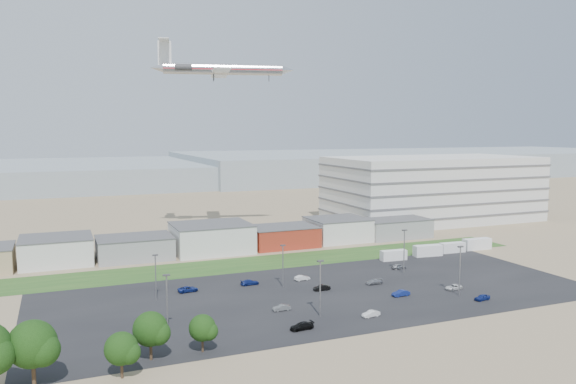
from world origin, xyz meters
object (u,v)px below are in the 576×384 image
parked_car_4 (282,308)px  parked_car_11 (302,278)px  airliner (223,69)px  parked_car_13 (371,314)px  parked_car_6 (250,282)px  parked_car_0 (454,287)px  parked_car_7 (322,288)px  parked_car_8 (399,267)px  parked_car_3 (302,326)px  parked_car_2 (482,297)px  parked_car_9 (188,289)px  box_trailer_a (394,255)px  parked_car_1 (401,293)px  parked_car_12 (374,282)px

parked_car_4 → parked_car_11: (12.88, 19.05, 0.01)m
airliner → parked_car_13: bearing=-75.7°
parked_car_6 → parked_car_13: parked_car_6 is taller
parked_car_0 → parked_car_13: 27.96m
parked_car_4 → parked_car_13: parked_car_13 is taller
airliner → parked_car_7: bearing=-76.0°
parked_car_0 → parked_car_8: 20.61m
parked_car_0 → parked_car_3: bearing=-82.0°
parked_car_2 → parked_car_9: parked_car_2 is taller
parked_car_0 → parked_car_4: parked_car_4 is taller
parked_car_0 → parked_car_3: parked_car_3 is taller
parked_car_9 → parked_car_11: parked_car_9 is taller
parked_car_0 → parked_car_4: bearing=-97.2°
parked_car_0 → parked_car_8: (-0.66, 20.60, 0.07)m
parked_car_3 → parked_car_4: size_ratio=1.25×
parked_car_11 → parked_car_13: size_ratio=1.02×
box_trailer_a → parked_car_7: size_ratio=1.93×
parked_car_1 → parked_car_6: bearing=-129.8°
airliner → parked_car_2: size_ratio=12.98×
parked_car_9 → parked_car_6: bearing=-96.5°
parked_car_0 → parked_car_9: 58.85m
parked_car_8 → parked_car_13: bearing=144.1°
parked_car_8 → parked_car_9: 54.36m
parked_car_3 → parked_car_8: size_ratio=1.20×
parked_car_2 → parked_car_1: bearing=-130.0°
parked_car_0 → parked_car_6: parked_car_6 is taller
parked_car_2 → parked_car_13: bearing=-97.0°
parked_car_1 → parked_car_6: parked_car_1 is taller
box_trailer_a → parked_car_11: (-31.49, -9.44, -0.76)m
parked_car_4 → parked_car_6: size_ratio=0.84×
parked_car_2 → parked_car_12: (-14.40, 19.29, -0.03)m
parked_car_3 → parked_car_7: (14.09, 20.83, -0.02)m
parked_car_12 → parked_car_13: parked_car_13 is taller
parked_car_8 → parked_car_11: bearing=96.4°
parked_car_3 → parked_car_6: (0.76, 31.15, -0.03)m
parked_car_1 → parked_car_8: bearing=145.0°
parked_car_13 → airliner: bearing=174.6°
parked_car_12 → parked_car_13: (-12.50, -19.49, 0.01)m
parked_car_1 → parked_car_7: (-13.73, 10.37, -0.03)m
parked_car_1 → parked_car_2: size_ratio=1.09×
parked_car_2 → parked_car_12: size_ratio=0.90×
parked_car_8 → parked_car_12: 16.68m
parked_car_3 → parked_car_1: bearing=105.8°
parked_car_3 → parked_car_9: (-13.55, 31.05, -0.03)m
parked_car_3 → parked_car_11: 33.11m
box_trailer_a → parked_car_6: box_trailer_a is taller
parked_car_3 → airliner: bearing=167.3°
airliner → parked_car_1: (14.95, -82.53, -54.74)m
box_trailer_a → airliner: (-32.12, 53.31, 54.03)m
parked_car_1 → parked_car_12: (-0.37, 10.31, -0.07)m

